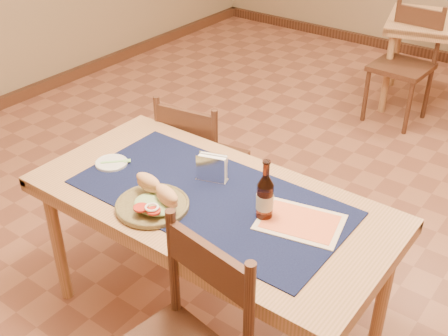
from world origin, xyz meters
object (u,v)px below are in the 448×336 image
Objects in this scene: chair_main_far at (200,161)px; napkin_holder at (212,169)px; main_table at (210,213)px; sandwich_plate at (154,201)px; beer_bottle at (265,197)px.

chair_main_far is 0.74m from napkin_holder.
main_table is 1.80× the size of chair_main_far.
sandwich_plate is (0.39, -0.79, 0.33)m from chair_main_far.
main_table is 0.27m from sandwich_plate.
napkin_holder reaches higher than main_table.
sandwich_plate is 1.17× the size of beer_bottle.
main_table is 5.14× the size of sandwich_plate.
chair_main_far is 0.94m from sandwich_plate.
beer_bottle is (0.40, 0.22, 0.07)m from sandwich_plate.
chair_main_far is at bearing 144.82° from beer_bottle.
beer_bottle is at bearing 3.56° from main_table.
napkin_holder reaches higher than sandwich_plate.
sandwich_plate is 0.47m from beer_bottle.
napkin_holder is (-0.07, 0.11, 0.15)m from main_table.
napkin_holder is at bearing 78.98° from sandwich_plate.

